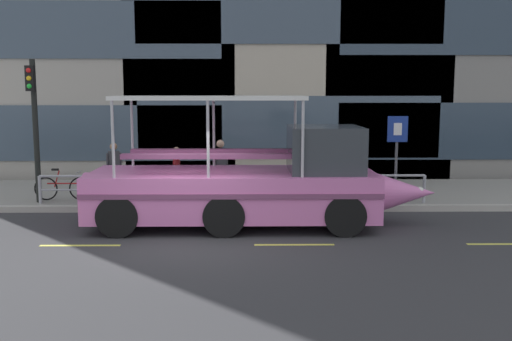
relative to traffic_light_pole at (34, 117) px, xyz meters
name	(u,v)px	position (x,y,z in m)	size (l,w,h in m)	color
ground_plane	(190,239)	(4.82, -3.64, -2.70)	(120.00, 120.00, 0.00)	#333335
sidewalk	(207,193)	(4.82, 1.96, -2.61)	(32.00, 4.80, 0.18)	gray
curb_edge	(201,209)	(4.82, -0.53, -2.61)	(32.00, 0.18, 0.18)	#B2ADA3
lane_centreline	(187,245)	(4.82, -4.15, -2.70)	(25.80, 0.12, 0.01)	#DBD64C
curb_guardrail	(233,184)	(5.73, -0.19, -1.95)	(11.31, 0.09, 0.84)	#9EA0A8
traffic_light_pole	(34,117)	(0.00, 0.00, 0.00)	(0.24, 0.46, 4.16)	black
parking_sign	(397,143)	(10.61, 0.25, -0.81)	(0.60, 0.12, 2.52)	#4C4F54
leaned_bicycle	(63,188)	(0.63, 0.35, -2.14)	(1.74, 0.46, 0.96)	black
duck_tour_boat	(253,184)	(6.32, -2.26, -1.61)	(8.95, 2.59, 3.31)	pink
pedestrian_near_bow	(352,163)	(9.38, 0.73, -1.45)	(0.48, 0.30, 1.78)	#1E2338
pedestrian_mid_left	(220,162)	(5.32, 0.92, -1.45)	(0.45, 0.33, 1.77)	#47423D
pedestrian_mid_right	(177,168)	(4.01, 0.53, -1.56)	(0.22, 0.46, 1.58)	#47423D
pedestrian_near_stern	(114,164)	(2.01, 1.03, -1.51)	(0.44, 0.30, 1.67)	#47423D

